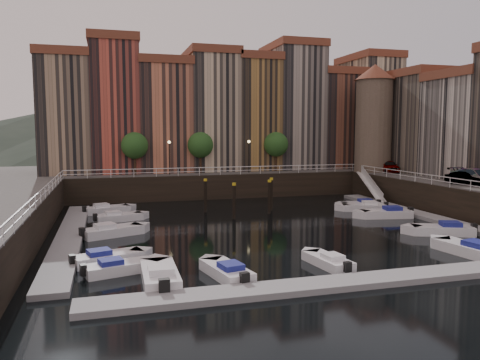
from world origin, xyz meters
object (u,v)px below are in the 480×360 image
object	(u,v)px
gangway	(371,185)
boat_left_0	(119,268)
car_b	(466,179)
mooring_pilings	(245,198)
corner_tower	(374,116)
car_c	(477,178)
boat_left_2	(111,231)
boat_left_1	(107,258)
car_a	(389,167)

from	to	relation	value
gangway	boat_left_0	distance (m)	36.71
boat_left_0	car_b	xyz separation A→B (m)	(33.16, 9.68, 3.31)
mooring_pilings	boat_left_0	bearing A→B (deg)	-127.14
corner_tower	car_c	xyz separation A→B (m)	(1.27, -16.54, -6.39)
mooring_pilings	boat_left_2	xyz separation A→B (m)	(-13.15, -6.67, -1.26)
boat_left_0	boat_left_1	world-z (taller)	boat_left_1
car_c	boat_left_0	bearing A→B (deg)	-172.02
corner_tower	mooring_pilings	world-z (taller)	corner_tower
gangway	boat_left_0	xyz separation A→B (m)	(-29.83, -21.33, -1.58)
corner_tower	boat_left_2	size ratio (longest dim) A/B	2.72
mooring_pilings	car_a	size ratio (longest dim) A/B	1.57
mooring_pilings	gangway	bearing A→B (deg)	14.47
car_a	car_c	size ratio (longest dim) A/B	0.83
boat_left_0	boat_left_2	size ratio (longest dim) A/B	0.88
boat_left_2	car_a	distance (m)	36.95
boat_left_2	car_c	distance (m)	34.51
mooring_pilings	boat_left_1	bearing A→B (deg)	-132.63
boat_left_1	car_c	bearing A→B (deg)	-5.21
corner_tower	mooring_pilings	distance (m)	23.41
boat_left_0	boat_left_2	distance (m)	10.27
mooring_pilings	car_b	xyz separation A→B (m)	(20.32, -7.26, 2.00)
corner_tower	car_a	world-z (taller)	corner_tower
boat_left_0	car_b	distance (m)	34.70
boat_left_2	gangway	bearing A→B (deg)	-1.27
boat_left_0	boat_left_2	world-z (taller)	boat_left_2
mooring_pilings	car_c	xyz separation A→B (m)	(21.17, -7.66, 2.16)
car_c	car_b	bearing A→B (deg)	147.67
gangway	boat_left_0	bearing A→B (deg)	-144.44
boat_left_0	car_a	distance (m)	41.57
car_c	boat_left_2	bearing A→B (deg)	171.07
mooring_pilings	corner_tower	bearing A→B (deg)	24.07
gangway	car_a	world-z (taller)	car_a
boat_left_0	car_b	world-z (taller)	car_b
mooring_pilings	car_b	world-z (taller)	car_b
mooring_pilings	boat_left_2	distance (m)	14.80
boat_left_1	car_b	world-z (taller)	car_b
mooring_pilings	car_a	distance (m)	22.24
gangway	mooring_pilings	bearing A→B (deg)	-165.53
corner_tower	car_c	distance (m)	17.78
corner_tower	boat_left_1	size ratio (longest dim) A/B	2.97
car_a	boat_left_0	bearing A→B (deg)	-128.23
car_a	car_b	distance (m)	14.21
corner_tower	car_a	bearing A→B (deg)	-59.97
gangway	boat_left_1	distance (m)	35.99
car_a	car_b	bearing A→B (deg)	-76.25
mooring_pilings	car_a	xyz separation A→B (m)	(21.03, 6.93, 2.13)
car_b	car_c	xyz separation A→B (m)	(0.85, -0.39, 0.16)
boat_left_1	corner_tower	bearing A→B (deg)	18.56
boat_left_0	boat_left_2	xyz separation A→B (m)	(-0.32, 10.27, 0.05)
gangway	boat_left_2	size ratio (longest dim) A/B	1.64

